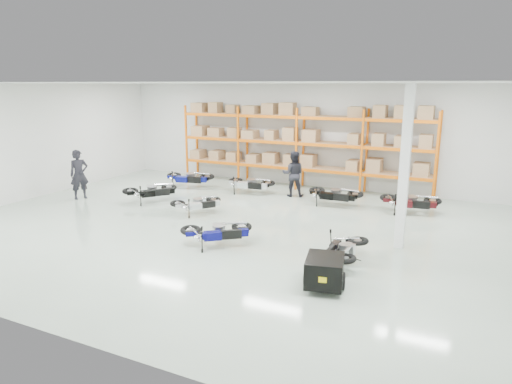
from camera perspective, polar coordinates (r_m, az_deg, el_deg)
The scene contains 14 objects.
room at distance 14.14m, azimuth -3.60°, elevation 4.28°, with size 18.00×18.00×18.00m.
pallet_rack at distance 19.96m, azimuth 5.53°, elevation 6.91°, with size 11.28×0.98×3.62m.
structural_column at distance 12.97m, azimuth 18.07°, elevation 2.83°, with size 0.25×0.25×4.50m, color white.
moto_blue_centre at distance 12.90m, azimuth -4.84°, elevation -4.46°, with size 0.78×1.76×1.08m, color #080855, non-canonical shape.
moto_silver_left at distance 16.15m, azimuth -7.33°, elevation -1.06°, with size 0.70×1.58×0.97m, color silver, non-canonical shape.
moto_black_far_left at distance 18.09m, azimuth -12.99°, elevation 0.49°, with size 0.80×1.81×1.11m, color black, non-canonical shape.
moto_touring_right at distance 11.80m, azimuth 10.92°, elevation -6.52°, with size 0.74×1.66×1.02m, color black, non-canonical shape.
trailer at distance 10.40m, azimuth 8.58°, elevation -9.71°, with size 1.02×1.79×0.73m.
moto_back_a at distance 20.29m, azimuth -8.45°, elevation 2.13°, with size 0.84×1.89×1.15m, color navy, non-canonical shape.
moto_back_b at distance 19.02m, azimuth -0.81°, elevation 1.42°, with size 0.79×1.78×1.09m, color #B7BCC2, non-canonical shape.
moto_back_c at distance 17.36m, azimuth 9.72°, elevation 0.11°, with size 0.81×1.81×1.11m, color black, non-canonical shape.
moto_back_d at distance 16.96m, azimuth 18.75°, elevation -0.74°, with size 0.80×1.80×1.10m, color #3F0C11, non-canonical shape.
person_left at distance 19.38m, azimuth -21.23°, elevation 2.05°, with size 0.71×0.47×1.96m, color black.
person_back at distance 18.53m, azimuth 4.67°, elevation 2.27°, with size 0.90×0.70×1.85m, color black.
Camera 1 is at (6.83, -12.17, 4.47)m, focal length 32.00 mm.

